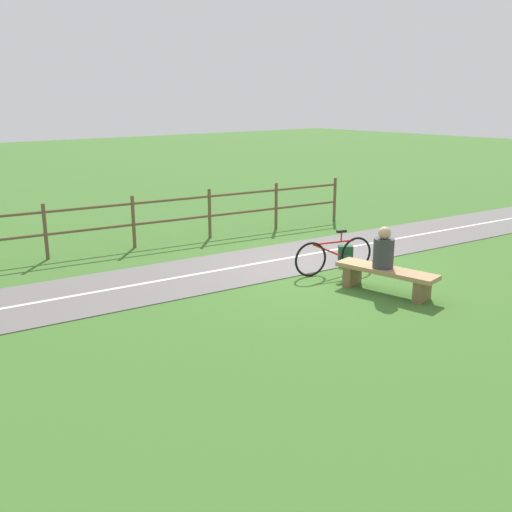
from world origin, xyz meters
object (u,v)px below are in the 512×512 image
Objects in this scene: person_seated at (384,250)px; bicycle at (334,256)px; backpack at (345,255)px; bench at (386,276)px.

person_seated is 1.42m from bicycle.
person_seated reaches higher than backpack.
bench is 4.90× the size of backpack.
bicycle is 4.33× the size of backpack.
bicycle is 0.80m from backpack.
bicycle is (1.42, -0.15, 0.05)m from bench.
backpack is at bearing -36.13° from bench.
person_seated is at bearing 98.54° from bicycle.
bicycle reaches higher than backpack.
bicycle is at bearing -16.93° from person_seated.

